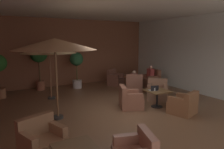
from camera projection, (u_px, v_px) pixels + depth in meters
ground_plane at (119, 112)px, 7.08m from camera, size 9.04×10.24×0.02m
wall_back_brick at (72, 52)px, 11.16m from camera, size 9.04×0.08×3.54m
wall_right_plain at (208, 56)px, 8.89m from camera, size 0.08×10.24×3.54m
ceiling_slab at (120, 4)px, 6.47m from camera, size 9.04×10.24×0.06m
cafe_table_front_left at (157, 94)px, 7.52m from camera, size 0.82×0.82×0.62m
armchair_front_left_north at (157, 92)px, 8.53m from camera, size 1.06×1.05×0.85m
armchair_front_left_east at (130, 100)px, 7.44m from camera, size 1.02×1.03×0.82m
armchair_front_left_south at (183, 105)px, 6.85m from camera, size 0.95×0.96×0.78m
armchair_front_right_north at (42, 143)px, 4.28m from camera, size 1.01×0.96×0.87m
cafe_table_mid_center at (133, 79)px, 10.56m from camera, size 0.75×0.75×0.62m
armchair_mid_center_north at (134, 86)px, 9.52m from camera, size 1.02×1.02×0.92m
armchair_mid_center_east at (151, 80)px, 10.97m from camera, size 0.88×0.89×0.88m
armchair_mid_center_south at (115, 80)px, 11.13m from camera, size 0.97×0.97×0.85m
patio_umbrella_tall_red at (49, 49)px, 8.30m from camera, size 2.21×2.21×2.26m
patio_umbrella_center_beige at (55, 44)px, 6.10m from camera, size 2.49×2.49×2.51m
potted_tree_left_corner at (39, 58)px, 9.88m from camera, size 0.82×0.82×2.19m
potted_tree_mid_left at (77, 65)px, 10.32m from camera, size 0.67×0.67×1.83m
patron_blue_shirt at (151, 73)px, 10.89m from camera, size 0.29×0.40×0.68m
patron_by_window at (134, 78)px, 9.50m from camera, size 0.42×0.40×0.60m
iced_drink_cup at (154, 89)px, 7.44m from camera, size 0.08×0.08×0.11m
open_laptop at (154, 89)px, 7.47m from camera, size 0.35×0.29×0.20m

